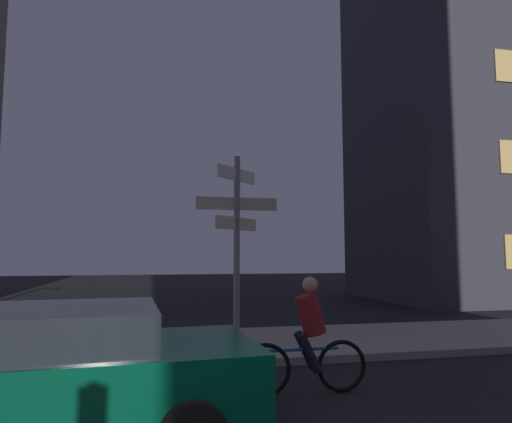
% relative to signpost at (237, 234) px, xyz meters
% --- Properties ---
extents(sidewalk_kerb, '(40.00, 3.21, 0.14)m').
position_rel_signpost_xyz_m(sidewalk_kerb, '(-0.80, 0.95, -2.23)').
color(sidewalk_kerb, gray).
rests_on(sidewalk_kerb, ground_plane).
extents(signpost, '(1.55, 0.92, 3.65)m').
position_rel_signpost_xyz_m(signpost, '(0.00, 0.00, 0.00)').
color(signpost, gray).
rests_on(signpost, sidewalk_kerb).
extents(car_near_right, '(4.79, 2.37, 1.38)m').
position_rel_signpost_xyz_m(car_near_right, '(-2.60, -3.31, -1.56)').
color(car_near_right, '#05472D').
rests_on(car_near_right, ground_plane).
extents(cyclist, '(1.82, 0.32, 1.61)m').
position_rel_signpost_xyz_m(cyclist, '(0.64, -2.22, -1.56)').
color(cyclist, black).
rests_on(cyclist, ground_plane).
extents(building_right_block, '(10.93, 7.35, 16.49)m').
position_rel_signpost_xyz_m(building_right_block, '(12.92, 8.77, 5.94)').
color(building_right_block, '#383842').
rests_on(building_right_block, ground_plane).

